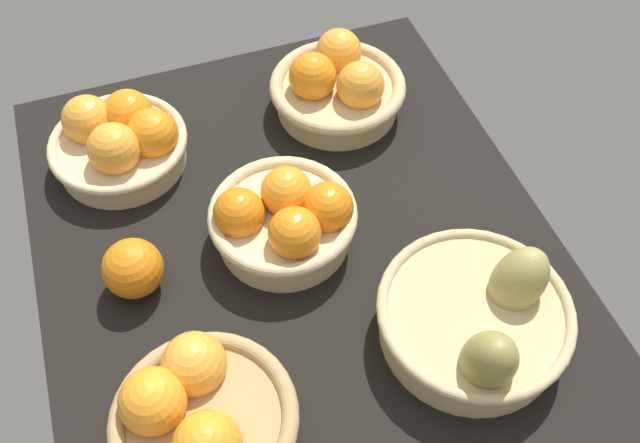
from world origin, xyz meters
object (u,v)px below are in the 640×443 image
at_px(basket_far_left, 199,417).
at_px(basket_center, 285,218).
at_px(basket_far_right, 120,140).
at_px(loose_orange_front_gap, 133,270).
at_px(basket_near_right, 337,86).
at_px(basket_near_left_pears, 478,319).

xyz_separation_m(basket_far_left, basket_center, (0.24, -0.18, 0.00)).
relative_size(basket_far_right, loose_orange_front_gap, 2.57).
bearing_deg(basket_far_left, basket_far_right, 1.55).
bearing_deg(basket_near_right, loose_orange_front_gap, 122.73).
distance_m(basket_near_right, loose_orange_front_gap, 0.45).
bearing_deg(basket_center, basket_near_left_pears, -141.37).
height_order(basket_far_right, basket_center, basket_center).
xyz_separation_m(basket_near_right, loose_orange_front_gap, (-0.24, 0.38, -0.00)).
xyz_separation_m(basket_far_right, basket_center, (-0.23, -0.19, 0.00)).
relative_size(basket_far_left, basket_far_right, 1.03).
bearing_deg(basket_far_right, basket_near_left_pears, -140.79).
relative_size(basket_near_right, basket_far_right, 1.05).
xyz_separation_m(basket_near_right, basket_center, (-0.23, 0.16, 0.00)).
distance_m(basket_far_right, loose_orange_front_gap, 0.24).
height_order(basket_center, loose_orange_front_gap, basket_center).
bearing_deg(basket_far_left, basket_near_left_pears, -88.55).
bearing_deg(basket_far_right, basket_center, -140.23).
distance_m(basket_near_left_pears, basket_near_right, 0.46).
bearing_deg(basket_far_right, loose_orange_front_gap, 174.44).
bearing_deg(basket_near_left_pears, basket_near_right, 2.36).
height_order(basket_near_left_pears, basket_near_right, basket_near_left_pears).
distance_m(basket_near_left_pears, basket_far_left, 0.36).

